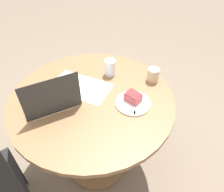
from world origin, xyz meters
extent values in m
plane|color=#6B5B4C|center=(0.00, 0.00, 0.00)|extent=(12.00, 12.00, 0.00)
cylinder|color=brown|center=(0.00, 0.00, 0.01)|extent=(0.51, 0.51, 0.02)
cylinder|color=brown|center=(0.00, 0.00, 0.38)|extent=(0.13, 0.13, 0.72)
cylinder|color=brown|center=(0.00, 0.00, 0.75)|extent=(1.06, 1.06, 0.03)
cube|color=black|center=(-0.15, -0.59, 0.23)|extent=(0.04, 0.04, 0.45)
cube|color=white|center=(-0.13, -0.01, 0.77)|extent=(0.46, 0.40, 0.00)
cylinder|color=white|center=(0.19, 0.19, 0.77)|extent=(0.22, 0.22, 0.01)
cube|color=#B74C51|center=(0.17, 0.20, 0.80)|extent=(0.11, 0.10, 0.05)
cube|color=maroon|center=(0.17, 0.20, 0.83)|extent=(0.10, 0.09, 0.00)
cube|color=silver|center=(0.21, 0.18, 0.78)|extent=(0.14, 0.11, 0.00)
cube|color=silver|center=(0.27, 0.14, 0.78)|extent=(0.04, 0.04, 0.00)
cylinder|color=#C6AD89|center=(0.08, 0.44, 0.81)|extent=(0.08, 0.08, 0.09)
cylinder|color=silver|center=(-0.14, 0.23, 0.82)|extent=(0.08, 0.08, 0.12)
cube|color=#2D2D2D|center=(-0.13, -0.23, 0.77)|extent=(0.28, 0.36, 0.02)
cube|color=black|center=(-0.13, -0.23, 0.78)|extent=(0.17, 0.28, 0.00)
cube|color=#2D2D2D|center=(0.00, -0.24, 0.90)|extent=(0.04, 0.33, 0.23)
cube|color=black|center=(0.00, -0.24, 0.90)|extent=(0.04, 0.31, 0.21)
camera|label=1|loc=(0.92, -0.45, 1.72)|focal=35.00mm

